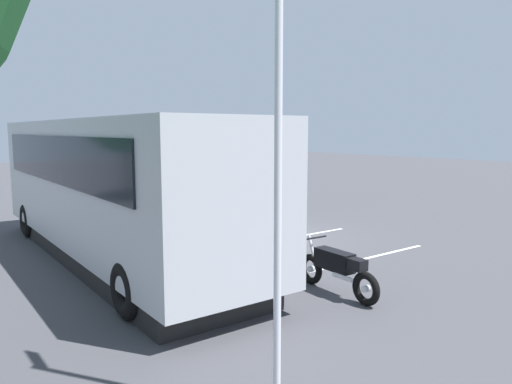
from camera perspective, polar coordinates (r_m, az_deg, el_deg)
name	(u,v)px	position (r m, az deg, el deg)	size (l,w,h in m)	color
ground_plane	(267,236)	(13.87, 1.32, -5.29)	(80.00, 80.00, 0.00)	#424247
tour_bus	(112,190)	(11.71, -16.72, 0.23)	(10.76, 2.81, 3.25)	#B7BABF
spectator_far_left	(288,221)	(10.67, 3.87, -3.41)	(0.57, 0.31, 1.75)	black
spectator_left	(259,215)	(11.70, 0.31, -2.69)	(0.58, 0.37, 1.68)	#473823
spectator_centre	(224,208)	(12.54, -3.78, -1.94)	(0.58, 0.37, 1.71)	#473823
spectator_right	(199,203)	(13.51, -6.74, -1.27)	(0.58, 0.35, 1.72)	black
spectator_far_right	(181,197)	(14.59, -8.93, -0.56)	(0.57, 0.39, 1.76)	black
parked_motorcycle_silver	(337,269)	(9.13, 9.60, -8.97)	(2.05, 0.58, 0.99)	black
parked_motorcycle_dark	(133,212)	(15.54, -14.36, -2.35)	(2.05, 0.62, 0.99)	black
stunt_motorcycle	(267,182)	(19.22, 1.30, 1.15)	(2.07, 0.58, 1.57)	black
flagpole	(276,142)	(4.79, 2.41, 5.91)	(0.78, 0.36, 5.91)	silver
traffic_cone	(271,206)	(17.53, 1.82, -1.63)	(0.34, 0.34, 0.63)	orange
bay_line_a	(370,257)	(11.93, 13.33, -7.56)	(0.17, 4.00, 0.01)	white
bay_line_b	(292,237)	(13.78, 4.29, -5.38)	(0.17, 4.09, 0.01)	white
bay_line_c	(236,223)	(15.90, -2.43, -3.66)	(0.17, 3.93, 0.01)	white
bay_line_d	(193,212)	(18.20, -7.50, -2.32)	(0.17, 4.14, 0.01)	white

